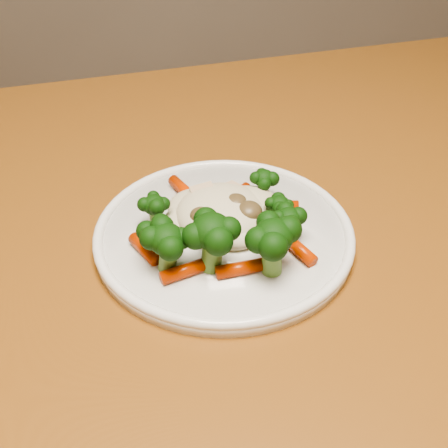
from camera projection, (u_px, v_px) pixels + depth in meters
name	position (u px, v px, depth m)	size (l,w,h in m)	color
dining_table	(270.00, 294.00, 0.62)	(1.41, 1.06, 0.75)	brown
plate	(224.00, 235.00, 0.54)	(0.25, 0.25, 0.01)	white
meal	(222.00, 224.00, 0.51)	(0.17, 0.18, 0.05)	beige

